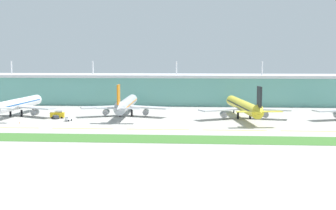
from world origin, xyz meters
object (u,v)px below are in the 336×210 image
object	(u,v)px
airliner_near_middle	(126,104)
pushback_tug	(56,117)
fuel_truck	(58,114)
safety_cone_nose_front	(20,123)
airliner_nearest	(17,104)
airliner_far_middle	(244,106)
baggage_cart	(68,119)

from	to	relation	value
airliner_near_middle	pushback_tug	world-z (taller)	airliner_near_middle
airliner_near_middle	fuel_truck	xyz separation A→B (m)	(-34.58, -11.04, -4.19)
fuel_truck	pushback_tug	bearing A→B (deg)	-98.90
safety_cone_nose_front	airliner_near_middle	bearing A→B (deg)	32.38
airliner_nearest	airliner_far_middle	world-z (taller)	same
airliner_nearest	airliner_near_middle	xyz separation A→B (m)	(59.32, 3.90, 0.01)
airliner_far_middle	baggage_cart	size ratio (longest dim) A/B	17.57
baggage_cart	pushback_tug	bearing A→B (deg)	140.45
baggage_cart	safety_cone_nose_front	size ratio (longest dim) A/B	5.71
baggage_cart	fuel_truck	xyz separation A→B (m)	(-8.64, 9.79, 1.00)
airliner_far_middle	baggage_cart	distance (m)	90.06
fuel_truck	baggage_cart	bearing A→B (deg)	-48.58
airliner_nearest	safety_cone_nose_front	bearing A→B (deg)	-65.63
baggage_cart	pushback_tug	size ratio (longest dim) A/B	0.80
airliner_near_middle	airliner_far_middle	world-z (taller)	same
pushback_tug	fuel_truck	bearing A→B (deg)	81.10
fuel_truck	airliner_far_middle	bearing A→B (deg)	3.26
airliner_nearest	airliner_near_middle	bearing A→B (deg)	3.76
fuel_truck	pushback_tug	distance (m)	2.65
baggage_cart	airliner_far_middle	bearing A→B (deg)	9.82
airliner_nearest	airliner_far_middle	bearing A→B (deg)	-0.75
airliner_near_middle	fuel_truck	distance (m)	36.54
airliner_far_middle	safety_cone_nose_front	size ratio (longest dim) A/B	100.38
airliner_nearest	pushback_tug	bearing A→B (deg)	-21.30
airliner_near_middle	fuel_truck	bearing A→B (deg)	-162.29
airliner_nearest	baggage_cart	size ratio (longest dim) A/B	14.93
airliner_far_middle	pushback_tug	size ratio (longest dim) A/B	14.05
pushback_tug	safety_cone_nose_front	world-z (taller)	pushback_tug
baggage_cart	pushback_tug	world-z (taller)	baggage_cart
airliner_near_middle	airliner_far_middle	size ratio (longest dim) A/B	0.92
airliner_nearest	fuel_truck	xyz separation A→B (m)	(24.74, -7.15, -4.18)
baggage_cart	airliner_nearest	bearing A→B (deg)	153.09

